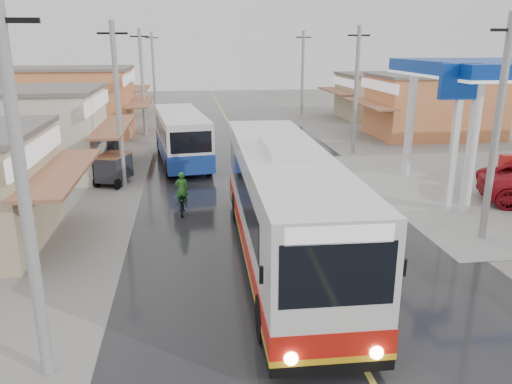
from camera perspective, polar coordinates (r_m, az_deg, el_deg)
The scene contains 12 objects.
ground at distance 17.86m, azimuth 4.83°, elevation -6.44°, with size 120.00×120.00×0.00m, color slate.
road at distance 31.99m, azimuth -1.03°, elevation 4.14°, with size 12.00×90.00×0.02m, color black.
centre_line at distance 31.99m, azimuth -1.04°, elevation 4.16°, with size 0.15×90.00×0.01m, color #D8CC4C.
shopfronts_left at distance 35.92m, azimuth -22.77°, elevation 4.21°, with size 11.00×44.00×5.20m, color tan, non-canonical shape.
shopfronts_right at distance 34.41m, azimuth 25.33°, elevation 3.39°, with size 11.00×44.00×4.80m, color beige, non-canonical shape.
utility_poles_left at distance 32.91m, azimuth -13.47°, elevation 4.02°, with size 1.60×50.00×8.00m, color gray, non-canonical shape.
utility_poles_right at distance 33.54m, azimuth 10.96°, elevation 4.41°, with size 1.60×36.00×8.00m, color gray, non-canonical shape.
coach_bus at distance 16.18m, azimuth 3.12°, elevation -1.52°, with size 3.19×13.03×4.05m.
second_bus at distance 30.09m, azimuth -8.52°, elevation 6.29°, with size 3.50×9.32×3.02m.
cyclist at distance 21.34m, azimuth -8.41°, elevation -0.88°, with size 0.64×1.74×1.86m.
tricycle_near at distance 26.39m, azimuth -15.97°, elevation 2.74°, with size 1.92×2.39×1.59m.
tricycle_far at distance 31.95m, azimuth -16.42°, elevation 5.03°, with size 1.66×2.21×1.54m.
Camera 1 is at (-3.73, -15.99, 7.04)m, focal length 35.00 mm.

